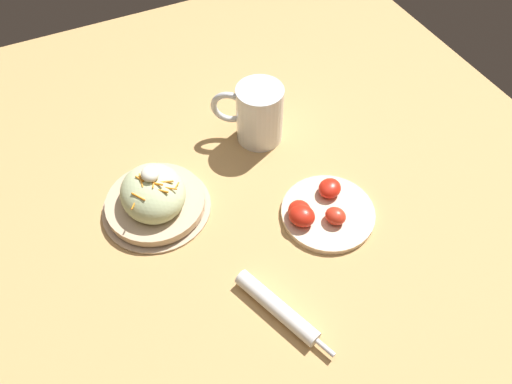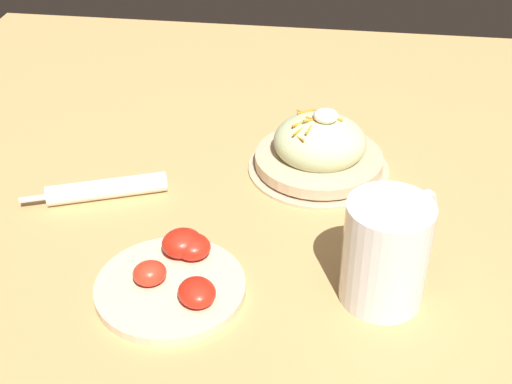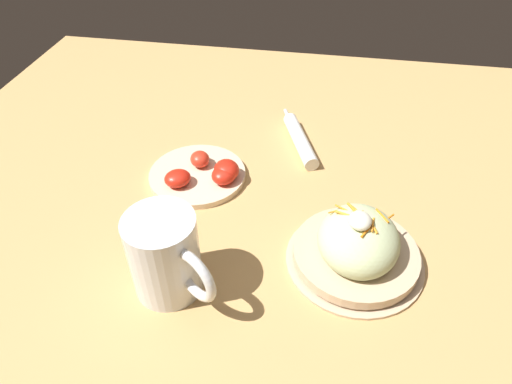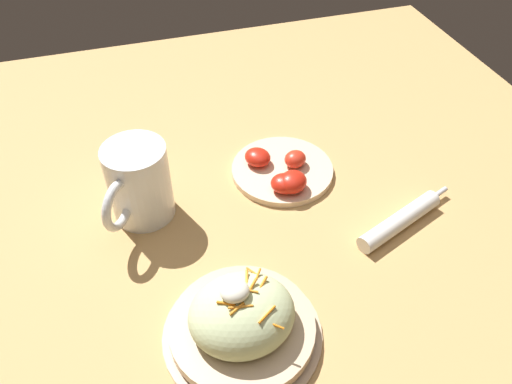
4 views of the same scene
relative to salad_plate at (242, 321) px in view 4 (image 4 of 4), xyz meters
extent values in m
plane|color=tan|center=(0.03, 0.15, -0.03)|extent=(1.43, 1.43, 0.00)
cylinder|color=#D1B28E|center=(0.00, 0.00, -0.03)|extent=(0.21, 0.21, 0.01)
cylinder|color=#D1B28E|center=(0.00, 0.00, -0.02)|extent=(0.19, 0.19, 0.02)
ellipsoid|color=beige|center=(0.00, 0.00, 0.02)|extent=(0.14, 0.12, 0.08)
cylinder|color=orange|center=(0.03, 0.04, 0.04)|extent=(0.02, 0.03, 0.01)
cylinder|color=orange|center=(0.00, -0.01, 0.06)|extent=(0.03, 0.01, 0.01)
cylinder|color=orange|center=(-0.02, 0.00, 0.05)|extent=(0.02, 0.02, 0.01)
cylinder|color=orange|center=(0.03, -0.04, 0.04)|extent=(0.02, 0.02, 0.00)
cylinder|color=orange|center=(0.01, 0.01, 0.06)|extent=(0.02, 0.02, 0.01)
cylinder|color=orange|center=(0.02, 0.03, 0.05)|extent=(0.01, 0.02, 0.00)
cylinder|color=orange|center=(-0.01, -0.02, 0.05)|extent=(0.02, 0.01, 0.01)
cylinder|color=orange|center=(0.03, 0.03, 0.05)|extent=(0.02, 0.02, 0.00)
cylinder|color=orange|center=(0.03, 0.01, 0.05)|extent=(0.02, 0.02, 0.00)
cylinder|color=orange|center=(0.01, 0.01, 0.06)|extent=(0.03, 0.01, 0.00)
cylinder|color=orange|center=(-0.01, 0.01, 0.06)|extent=(0.03, 0.01, 0.01)
cylinder|color=orange|center=(0.02, -0.03, 0.05)|extent=(0.03, 0.02, 0.00)
ellipsoid|color=white|center=(-0.01, 0.00, 0.06)|extent=(0.04, 0.03, 0.02)
cylinder|color=white|center=(-0.09, 0.27, 0.03)|extent=(0.10, 0.10, 0.13)
cylinder|color=orange|center=(-0.09, 0.27, 0.01)|extent=(0.09, 0.09, 0.08)
cylinder|color=white|center=(-0.09, 0.27, 0.05)|extent=(0.09, 0.09, 0.01)
torus|color=white|center=(-0.13, 0.22, 0.04)|extent=(0.06, 0.07, 0.08)
cylinder|color=white|center=(0.29, 0.11, -0.02)|extent=(0.17, 0.09, 0.03)
cylinder|color=silver|center=(0.39, 0.15, -0.02)|extent=(0.04, 0.02, 0.01)
cylinder|color=beige|center=(0.16, 0.30, -0.03)|extent=(0.18, 0.18, 0.01)
ellipsoid|color=red|center=(0.14, 0.24, -0.01)|extent=(0.06, 0.06, 0.03)
ellipsoid|color=red|center=(0.16, 0.24, -0.01)|extent=(0.07, 0.07, 0.03)
ellipsoid|color=red|center=(0.12, 0.32, -0.01)|extent=(0.06, 0.06, 0.03)
ellipsoid|color=red|center=(0.18, 0.30, -0.01)|extent=(0.05, 0.05, 0.03)
camera|label=1|loc=(0.59, -0.07, 0.74)|focal=33.97mm
camera|label=2|loc=(-0.03, 0.92, 0.55)|focal=50.12mm
camera|label=3|loc=(-0.48, 0.07, 0.52)|focal=31.99mm
camera|label=4|loc=(-0.09, -0.35, 0.57)|focal=35.69mm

